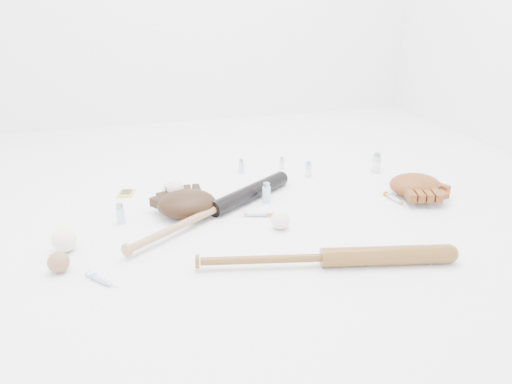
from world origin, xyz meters
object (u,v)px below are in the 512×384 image
object	(u,v)px
bat_wood	(324,258)
glove_dark	(187,203)
bat_dark	(216,209)
pedestal	(176,200)

from	to	relation	value
bat_wood	glove_dark	distance (m)	0.61
bat_dark	pedestal	size ratio (longest dim) A/B	12.63
bat_wood	glove_dark	size ratio (longest dim) A/B	3.14
bat_dark	glove_dark	world-z (taller)	glove_dark
bat_dark	glove_dark	bearing A→B (deg)	121.17
bat_dark	pedestal	xyz separation A→B (m)	(-0.13, 0.16, -0.01)
glove_dark	pedestal	world-z (taller)	glove_dark
bat_wood	glove_dark	world-z (taller)	glove_dark
glove_dark	pedestal	bearing A→B (deg)	106.24
glove_dark	pedestal	distance (m)	0.12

